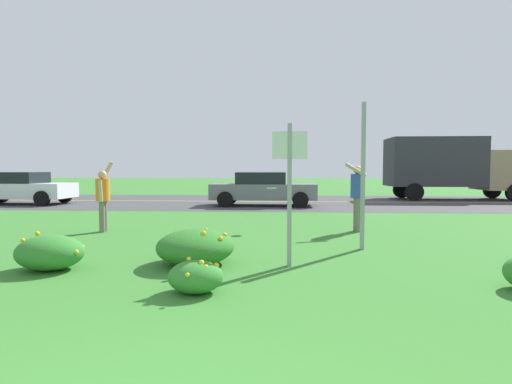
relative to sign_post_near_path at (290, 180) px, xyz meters
name	(u,v)px	position (x,y,z in m)	size (l,w,h in m)	color
ground_plane	(252,230)	(-0.90, 3.87, -1.41)	(120.00, 120.00, 0.00)	#387A2D
highway_strip	(266,202)	(-0.90, 12.90, -1.41)	(120.00, 9.31, 0.01)	#424244
highway_center_stripe	(266,202)	(-0.90, 12.90, -1.40)	(120.00, 0.16, 0.00)	yellow
daylily_clump_near_camera	(196,277)	(-1.22, -1.49, -1.20)	(0.71, 0.67, 0.46)	#337F2D
daylily_clump_front_right	(50,252)	(-3.75, -0.49, -1.13)	(1.05, 0.87, 0.59)	#337F2D
daylily_clump_front_center	(195,247)	(-1.56, 0.04, -1.12)	(1.29, 1.34, 0.65)	#2D7526
sign_post_near_path	(290,180)	(0.00, 0.00, 0.00)	(0.56, 0.10, 2.32)	#93969B
sign_post_by_roadside	(363,176)	(1.46, 1.48, 0.03)	(0.07, 0.10, 2.88)	#93969B
person_thrower_orange_shirt	(103,195)	(-4.62, 3.27, -0.48)	(0.37, 0.50, 1.79)	orange
person_catcher_blue_shirt	(357,192)	(1.77, 3.76, -0.41)	(0.54, 0.51, 1.75)	#2D4C9E
frisbee_pale_blue	(272,188)	(-0.40, 3.79, -0.32)	(0.25, 0.25, 0.05)	#ADD6E5
car_white_center_left	(20,188)	(-11.96, 10.80, -0.67)	(4.50, 2.00, 1.45)	silver
car_gray_center_right	(263,189)	(-0.96, 10.80, -0.67)	(4.50, 2.00, 1.45)	slate
box_truck_tan	(451,165)	(8.62, 14.99, 0.39)	(6.70, 2.46, 3.20)	#937F60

